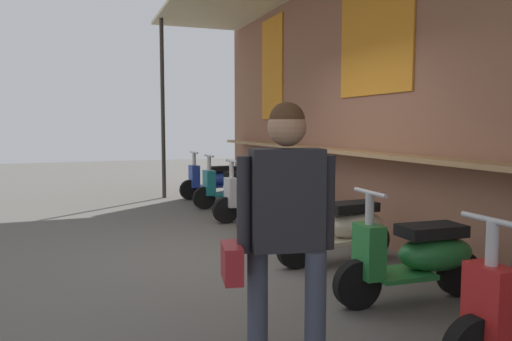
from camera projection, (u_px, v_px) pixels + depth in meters
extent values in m
plane|color=#56544F|center=(229.00, 256.00, 5.58)|extent=(31.96, 31.96, 0.00)
cube|color=#8C5B44|center=(383.00, 93.00, 6.11)|extent=(11.42, 0.25, 3.78)
cube|color=#A87F51|center=(361.00, 153.00, 6.07)|extent=(10.27, 0.36, 0.05)
cube|color=orange|center=(272.00, 69.00, 9.13)|extent=(0.98, 0.02, 1.88)
cube|color=orange|center=(374.00, 26.00, 6.00)|extent=(1.54, 0.02, 1.67)
cylinder|color=#332D28|center=(163.00, 109.00, 9.92)|extent=(0.08, 0.08, 3.66)
ellipsoid|color=#233D9E|center=(225.00, 178.00, 10.07)|extent=(0.43, 0.73, 0.30)
cube|color=black|center=(222.00, 169.00, 10.03)|extent=(0.34, 0.57, 0.10)
cube|color=#233D9E|center=(209.00, 186.00, 9.94)|extent=(0.42, 0.53, 0.04)
cube|color=#233D9E|center=(194.00, 176.00, 9.80)|extent=(0.29, 0.18, 0.44)
cylinder|color=#B7B7BC|center=(194.00, 170.00, 9.78)|extent=(0.07, 0.07, 0.70)
cylinder|color=#B7B7BC|center=(194.00, 152.00, 9.75)|extent=(0.46, 0.07, 0.04)
cylinder|color=black|center=(190.00, 190.00, 9.78)|extent=(0.13, 0.41, 0.40)
cylinder|color=black|center=(236.00, 187.00, 10.19)|extent=(0.13, 0.41, 0.40)
ellipsoid|color=#197075|center=(243.00, 185.00, 8.97)|extent=(0.43, 0.72, 0.30)
cube|color=black|center=(240.00, 174.00, 8.93)|extent=(0.34, 0.57, 0.10)
cube|color=#197075|center=(225.00, 194.00, 8.84)|extent=(0.41, 0.52, 0.04)
cube|color=#197075|center=(209.00, 183.00, 8.70)|extent=(0.29, 0.18, 0.44)
cylinder|color=#B7B7BC|center=(209.00, 175.00, 8.69)|extent=(0.07, 0.07, 0.70)
cylinder|color=#B7B7BC|center=(209.00, 156.00, 8.66)|extent=(0.46, 0.07, 0.04)
cylinder|color=black|center=(204.00, 198.00, 8.69)|extent=(0.13, 0.41, 0.40)
cylinder|color=black|center=(255.00, 195.00, 9.09)|extent=(0.13, 0.41, 0.40)
ellipsoid|color=#B2B5BA|center=(270.00, 194.00, 7.71)|extent=(0.42, 0.72, 0.30)
cube|color=black|center=(267.00, 182.00, 7.67)|extent=(0.33, 0.57, 0.10)
cube|color=#B2B5BA|center=(250.00, 205.00, 7.58)|extent=(0.41, 0.52, 0.04)
cube|color=#B2B5BA|center=(232.00, 192.00, 7.45)|extent=(0.29, 0.17, 0.44)
cylinder|color=#B7B7BC|center=(232.00, 184.00, 7.43)|extent=(0.07, 0.07, 0.70)
cylinder|color=#B7B7BC|center=(232.00, 161.00, 7.40)|extent=(0.46, 0.06, 0.04)
cylinder|color=black|center=(226.00, 210.00, 7.43)|extent=(0.12, 0.40, 0.40)
cylinder|color=black|center=(284.00, 206.00, 7.83)|extent=(0.12, 0.40, 0.40)
ellipsoid|color=orange|center=(303.00, 206.00, 6.61)|extent=(0.43, 0.73, 0.30)
cube|color=black|center=(299.00, 192.00, 6.57)|extent=(0.34, 0.57, 0.10)
cube|color=orange|center=(280.00, 219.00, 6.48)|extent=(0.42, 0.53, 0.04)
cube|color=orange|center=(259.00, 204.00, 6.34)|extent=(0.29, 0.18, 0.44)
cylinder|color=#B7B7BC|center=(259.00, 194.00, 6.32)|extent=(0.07, 0.07, 0.70)
cylinder|color=#B7B7BC|center=(259.00, 167.00, 6.29)|extent=(0.46, 0.07, 0.04)
cylinder|color=black|center=(252.00, 225.00, 6.32)|extent=(0.13, 0.41, 0.40)
cylinder|color=black|center=(318.00, 219.00, 6.73)|extent=(0.13, 0.41, 0.40)
ellipsoid|color=beige|center=(355.00, 225.00, 5.37)|extent=(0.43, 0.73, 0.30)
cube|color=black|center=(352.00, 207.00, 5.33)|extent=(0.34, 0.57, 0.10)
cube|color=beige|center=(328.00, 241.00, 5.24)|extent=(0.42, 0.53, 0.04)
cube|color=beige|center=(304.00, 223.00, 5.09)|extent=(0.29, 0.18, 0.44)
cylinder|color=#B7B7BC|center=(304.00, 211.00, 5.08)|extent=(0.07, 0.07, 0.70)
cylinder|color=#B7B7BC|center=(304.00, 178.00, 5.05)|extent=(0.46, 0.07, 0.04)
cylinder|color=black|center=(295.00, 249.00, 5.08)|extent=(0.13, 0.41, 0.40)
cylinder|color=black|center=(373.00, 240.00, 5.49)|extent=(0.13, 0.41, 0.40)
ellipsoid|color=#237533|center=(435.00, 253.00, 4.17)|extent=(0.41, 0.72, 0.30)
cube|color=black|center=(431.00, 230.00, 4.14)|extent=(0.32, 0.56, 0.10)
cube|color=#237533|center=(400.00, 274.00, 4.08)|extent=(0.40, 0.52, 0.04)
cube|color=#237533|center=(369.00, 251.00, 3.96)|extent=(0.29, 0.17, 0.44)
cylinder|color=#B7B7BC|center=(369.00, 235.00, 3.95)|extent=(0.07, 0.07, 0.70)
cylinder|color=#B7B7BC|center=(370.00, 193.00, 3.92)|extent=(0.46, 0.06, 0.04)
cylinder|color=black|center=(357.00, 285.00, 3.96)|extent=(0.12, 0.40, 0.40)
cylinder|color=black|center=(459.00, 273.00, 4.26)|extent=(0.12, 0.40, 0.40)
cube|color=red|center=(489.00, 303.00, 2.81)|extent=(0.28, 0.16, 0.44)
cylinder|color=#B7B7BC|center=(490.00, 281.00, 2.80)|extent=(0.07, 0.07, 0.70)
cylinder|color=#B7B7BC|center=(493.00, 221.00, 2.76)|extent=(0.46, 0.04, 0.04)
cylinder|color=#383D4C|center=(315.00, 322.00, 2.72)|extent=(0.12, 0.12, 0.80)
cylinder|color=#383D4C|center=(258.00, 314.00, 2.83)|extent=(0.12, 0.12, 0.80)
cube|color=#232328|center=(286.00, 199.00, 2.71)|extent=(0.27, 0.43, 0.56)
sphere|color=#A37556|center=(287.00, 127.00, 2.67)|extent=(0.22, 0.22, 0.22)
sphere|color=#472D19|center=(287.00, 120.00, 2.67)|extent=(0.20, 0.20, 0.20)
cylinder|color=#232328|center=(328.00, 202.00, 2.75)|extent=(0.08, 0.08, 0.53)
cylinder|color=#232328|center=(244.00, 205.00, 2.67)|extent=(0.08, 0.08, 0.53)
cube|color=maroon|center=(232.00, 262.00, 2.67)|extent=(0.27, 0.15, 0.20)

